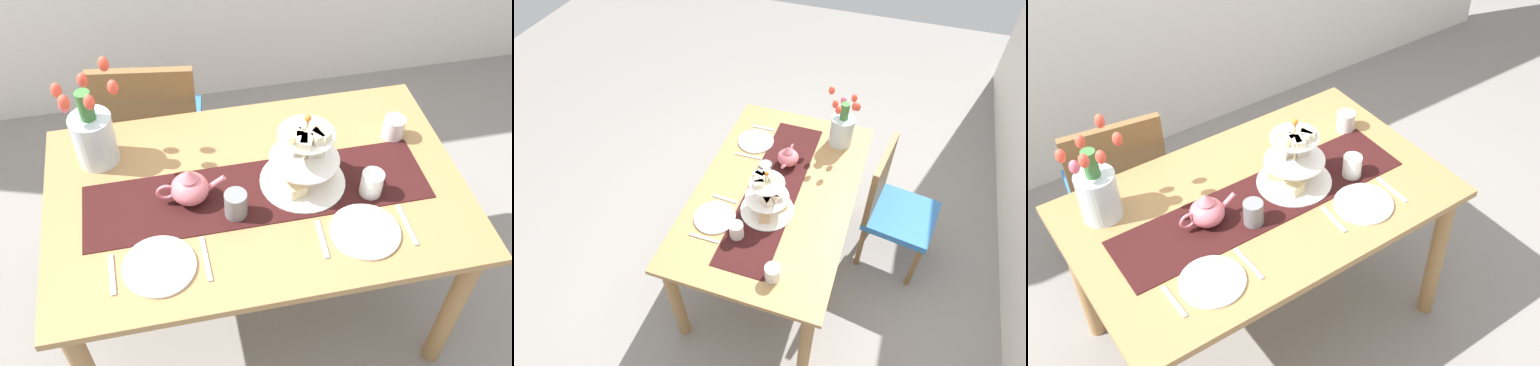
% 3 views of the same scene
% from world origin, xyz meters
% --- Properties ---
extents(ground_plane, '(8.00, 8.00, 0.00)m').
position_xyz_m(ground_plane, '(0.00, 0.00, 0.00)').
color(ground_plane, gray).
extents(dining_table, '(1.45, 0.91, 0.76)m').
position_xyz_m(dining_table, '(0.00, 0.00, 0.64)').
color(dining_table, '#A37747').
rests_on(dining_table, ground_plane).
extents(chair_left, '(0.48, 0.48, 0.91)m').
position_xyz_m(chair_left, '(-0.34, 0.68, 0.50)').
color(chair_left, brown).
rests_on(chair_left, ground_plane).
extents(table_runner, '(1.19, 0.29, 0.00)m').
position_xyz_m(table_runner, '(0.00, -0.02, 0.76)').
color(table_runner, black).
rests_on(table_runner, dining_table).
extents(tiered_cake_stand, '(0.30, 0.30, 0.30)m').
position_xyz_m(tiered_cake_stand, '(0.16, 0.00, 0.87)').
color(tiered_cake_stand, beige).
rests_on(tiered_cake_stand, table_runner).
extents(teapot, '(0.24, 0.13, 0.14)m').
position_xyz_m(teapot, '(-0.23, 0.00, 0.82)').
color(teapot, '#D66B75').
rests_on(teapot, table_runner).
extents(tulip_vase, '(0.22, 0.21, 0.39)m').
position_xyz_m(tulip_vase, '(-0.53, 0.26, 0.89)').
color(tulip_vase, silver).
rests_on(tulip_vase, dining_table).
extents(cream_jug, '(0.08, 0.08, 0.08)m').
position_xyz_m(cream_jug, '(0.56, 0.16, 0.80)').
color(cream_jug, white).
rests_on(cream_jug, dining_table).
extents(dinner_plate_left, '(0.23, 0.23, 0.01)m').
position_xyz_m(dinner_plate_left, '(-0.36, -0.26, 0.76)').
color(dinner_plate_left, white).
rests_on(dinner_plate_left, dining_table).
extents(fork_left, '(0.02, 0.15, 0.01)m').
position_xyz_m(fork_left, '(-0.51, -0.26, 0.76)').
color(fork_left, silver).
rests_on(fork_left, dining_table).
extents(knife_left, '(0.02, 0.17, 0.01)m').
position_xyz_m(knife_left, '(-0.22, -0.26, 0.76)').
color(knife_left, silver).
rests_on(knife_left, dining_table).
extents(dinner_plate_right, '(0.23, 0.23, 0.01)m').
position_xyz_m(dinner_plate_right, '(0.31, -0.26, 0.76)').
color(dinner_plate_right, white).
rests_on(dinner_plate_right, dining_table).
extents(fork_right, '(0.02, 0.15, 0.01)m').
position_xyz_m(fork_right, '(0.16, -0.26, 0.76)').
color(fork_right, silver).
rests_on(fork_right, dining_table).
extents(knife_right, '(0.01, 0.17, 0.01)m').
position_xyz_m(knife_right, '(0.45, -0.26, 0.76)').
color(knife_right, silver).
rests_on(knife_right, dining_table).
extents(mug_grey, '(0.08, 0.08, 0.09)m').
position_xyz_m(mug_grey, '(-0.09, -0.10, 0.81)').
color(mug_grey, slate).
rests_on(mug_grey, table_runner).
extents(mug_white_text, '(0.08, 0.08, 0.09)m').
position_xyz_m(mug_white_text, '(0.38, -0.10, 0.81)').
color(mug_white_text, white).
rests_on(mug_white_text, dining_table).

